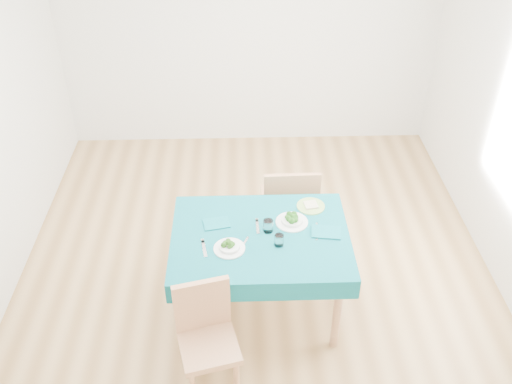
{
  "coord_description": "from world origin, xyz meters",
  "views": [
    {
      "loc": [
        -0.11,
        -3.53,
        3.42
      ],
      "look_at": [
        0.0,
        0.0,
        0.85
      ],
      "focal_mm": 40.0,
      "sensor_mm": 36.0,
      "label": 1
    }
  ],
  "objects_px": {
    "chair_far": "(289,187)",
    "bowl_far": "(292,219)",
    "side_plate": "(311,206)",
    "chair_near": "(209,342)",
    "bowl_near": "(229,245)",
    "table": "(260,273)"
  },
  "relations": [
    {
      "from": "bowl_near",
      "to": "side_plate",
      "type": "relative_size",
      "value": 1.03
    },
    {
      "from": "bowl_far",
      "to": "side_plate",
      "type": "distance_m",
      "value": 0.25
    },
    {
      "from": "bowl_far",
      "to": "bowl_near",
      "type": "bearing_deg",
      "value": -148.9
    },
    {
      "from": "chair_far",
      "to": "bowl_far",
      "type": "height_order",
      "value": "chair_far"
    },
    {
      "from": "table",
      "to": "bowl_far",
      "type": "relative_size",
      "value": 5.33
    },
    {
      "from": "chair_near",
      "to": "bowl_near",
      "type": "height_order",
      "value": "chair_near"
    },
    {
      "from": "chair_far",
      "to": "bowl_near",
      "type": "relative_size",
      "value": 5.2
    },
    {
      "from": "chair_near",
      "to": "bowl_near",
      "type": "xyz_separation_m",
      "value": [
        0.14,
        0.57,
        0.33
      ]
    },
    {
      "from": "bowl_near",
      "to": "bowl_far",
      "type": "distance_m",
      "value": 0.54
    },
    {
      "from": "table",
      "to": "chair_near",
      "type": "height_order",
      "value": "chair_near"
    },
    {
      "from": "chair_near",
      "to": "chair_far",
      "type": "xyz_separation_m",
      "value": [
        0.64,
        1.55,
        0.11
      ]
    },
    {
      "from": "chair_far",
      "to": "side_plate",
      "type": "distance_m",
      "value": 0.56
    },
    {
      "from": "side_plate",
      "to": "chair_near",
      "type": "bearing_deg",
      "value": -126.33
    },
    {
      "from": "chair_far",
      "to": "bowl_far",
      "type": "relative_size",
      "value": 4.82
    },
    {
      "from": "chair_far",
      "to": "side_plate",
      "type": "bearing_deg",
      "value": 101.67
    },
    {
      "from": "side_plate",
      "to": "table",
      "type": "bearing_deg",
      "value": -140.91
    },
    {
      "from": "table",
      "to": "bowl_far",
      "type": "xyz_separation_m",
      "value": [
        0.24,
        0.14,
        0.42
      ]
    },
    {
      "from": "bowl_far",
      "to": "side_plate",
      "type": "relative_size",
      "value": 1.11
    },
    {
      "from": "table",
      "to": "bowl_near",
      "type": "height_order",
      "value": "bowl_near"
    },
    {
      "from": "chair_near",
      "to": "side_plate",
      "type": "distance_m",
      "value": 1.32
    },
    {
      "from": "chair_far",
      "to": "table",
      "type": "bearing_deg",
      "value": 70.26
    },
    {
      "from": "table",
      "to": "bowl_near",
      "type": "bearing_deg",
      "value": -147.51
    }
  ]
}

